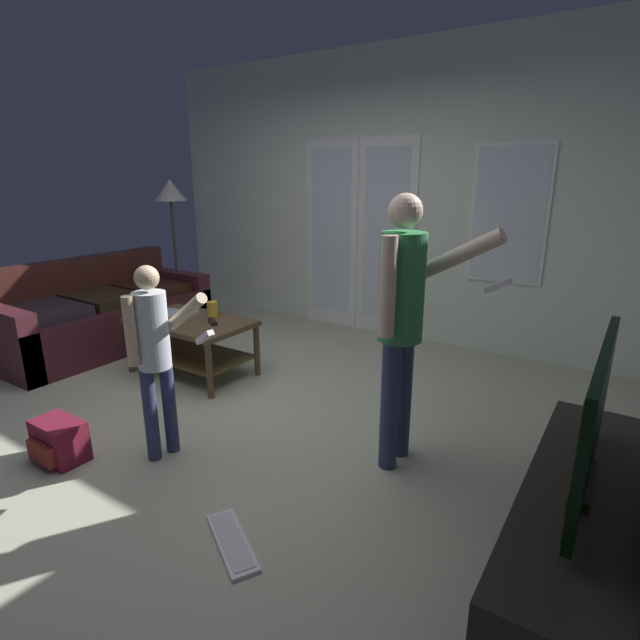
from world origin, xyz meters
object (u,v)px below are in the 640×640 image
person_adult (403,310)px  leather_couch (101,316)px  laptop_closed (176,314)px  tv_stand (575,530)px  tv_remote_black (212,322)px  floor_lamp (171,197)px  loose_keyboard (232,542)px  coffee_table (192,334)px  backpack (59,441)px  cup_near_edge (212,309)px  person_child (155,346)px  flat_screen_tv (594,419)px

person_adult → leather_couch: bearing=175.0°
person_adult → laptop_closed: (-2.21, 0.30, -0.44)m
leather_couch → tv_stand: bearing=-8.8°
tv_remote_black → tv_stand: bearing=20.8°
floor_lamp → loose_keyboard: (3.29, -2.58, -1.36)m
coffee_table → backpack: size_ratio=3.21×
floor_lamp → cup_near_edge: bearing=-32.6°
floor_lamp → backpack: bearing=-53.3°
backpack → laptop_closed: 1.54m
person_child → floor_lamp: size_ratio=0.73×
backpack → loose_keyboard: backpack is taller
tv_stand → loose_keyboard: size_ratio=3.63×
laptop_closed → backpack: bearing=-82.3°
person_adult → loose_keyboard: size_ratio=3.45×
floor_lamp → loose_keyboard: bearing=-38.2°
floor_lamp → laptop_closed: 2.07m
person_child → cup_near_edge: bearing=122.4°
person_child → loose_keyboard: (0.85, -0.33, -0.68)m
coffee_table → floor_lamp: 2.30m
person_child → tv_stand: bearing=8.9°
loose_keyboard → tv_remote_black: tv_remote_black is taller
tv_remote_black → flat_screen_tv: bearing=20.9°
tv_stand → person_adult: bearing=159.0°
flat_screen_tv → tv_stand: bearing=-65.7°
floor_lamp → laptop_closed: size_ratio=5.15×
leather_couch → laptop_closed: bearing=0.8°
loose_keyboard → laptop_closed: (-1.88, 1.35, 0.47)m
person_adult → loose_keyboard: 1.43m
person_child → loose_keyboard: person_child is taller
tv_stand → laptop_closed: bearing=168.0°
tv_stand → flat_screen_tv: (-0.00, 0.00, 0.51)m
cup_near_edge → flat_screen_tv: bearing=-15.9°
tv_stand → coffee_table: bearing=167.8°
person_adult → cup_near_edge: size_ratio=12.67×
flat_screen_tv → person_child: bearing=-171.0°
tv_stand → person_adult: person_adult is taller
floor_lamp → tv_remote_black: 2.39m
leather_couch → backpack: bearing=-40.1°
leather_couch → flat_screen_tv: flat_screen_tv is taller
laptop_closed → cup_near_edge: bearing=14.8°
backpack → loose_keyboard: (1.33, 0.04, -0.11)m
flat_screen_tv → tv_remote_black: 2.84m
flat_screen_tv → cup_near_edge: flat_screen_tv is taller
flat_screen_tv → tv_remote_black: (-2.75, 0.68, -0.23)m
floor_lamp → laptop_closed: floor_lamp is taller
leather_couch → person_adult: (3.30, -0.29, 0.63)m
coffee_table → cup_near_edge: 0.27m
leather_couch → tv_stand: size_ratio=1.23×
person_child → tv_remote_black: 1.20m
loose_keyboard → laptop_closed: 2.36m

